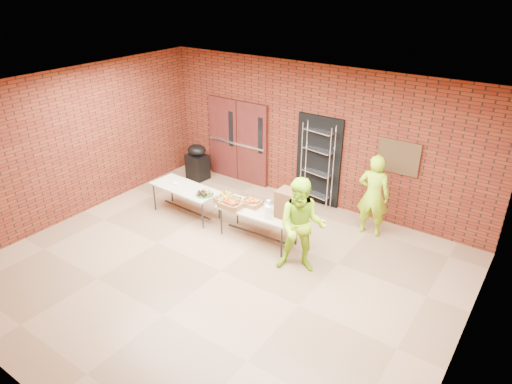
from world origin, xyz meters
TOP-DOWN VIEW (x-y plane):
  - room at (0.00, 0.00)m, footprint 8.08×7.08m
  - double_doors at (-2.20, 3.44)m, footprint 1.78×0.12m
  - dark_doorway at (0.10, 3.46)m, footprint 1.10×0.06m
  - bronze_plaque at (1.90, 3.45)m, footprint 0.85×0.04m
  - wire_rack at (0.14, 3.32)m, footprint 0.75×0.36m
  - table_left at (-1.99, 1.25)m, footprint 1.66×0.76m
  - table_right at (-0.07, 1.30)m, footprint 1.68×0.77m
  - basket_bananas at (-0.77, 1.20)m, footprint 0.45×0.35m
  - basket_oranges at (-0.30, 1.38)m, footprint 0.40×0.31m
  - basket_apples at (-0.58, 1.10)m, footprint 0.46×0.36m
  - muffin_tray at (-1.39, 1.21)m, footprint 0.38×0.38m
  - napkin_box at (-2.22, 1.22)m, footprint 0.16×0.11m
  - coffee_dispenser at (0.55, 1.41)m, footprint 0.42×0.38m
  - cup_stack_front at (0.25, 1.12)m, footprint 0.09×0.09m
  - cup_stack_mid at (0.29, 1.11)m, footprint 0.09×0.09m
  - cup_stack_back at (0.15, 1.34)m, footprint 0.09×0.09m
  - covered_grill at (-3.09, 2.87)m, footprint 0.55×0.48m
  - volunteer_woman at (1.69, 2.83)m, footprint 0.69×0.50m
  - volunteer_man at (1.14, 0.90)m, footprint 1.07×0.97m

SIDE VIEW (x-z plane):
  - covered_grill at x=-3.09m, z-range 0.00..0.94m
  - table_left at x=-1.99m, z-range 0.28..0.94m
  - table_right at x=-0.07m, z-range 0.28..0.96m
  - napkin_box at x=-2.22m, z-range 0.67..0.72m
  - muffin_tray at x=-1.39m, z-range 0.66..0.76m
  - basket_oranges at x=-0.30m, z-range 0.67..0.79m
  - basket_bananas at x=-0.77m, z-range 0.67..0.81m
  - basket_apples at x=-0.58m, z-range 0.67..0.81m
  - cup_stack_back at x=0.15m, z-range 0.68..0.94m
  - cup_stack_mid at x=0.29m, z-range 0.68..0.94m
  - cup_stack_front at x=0.25m, z-range 0.68..0.94m
  - volunteer_woman at x=1.69m, z-range 0.00..1.75m
  - volunteer_man at x=1.14m, z-range 0.00..1.80m
  - coffee_dispenser at x=0.55m, z-range 0.68..1.23m
  - wire_rack at x=0.14m, z-range 0.00..1.96m
  - dark_doorway at x=0.10m, z-range 0.00..2.10m
  - double_doors at x=-2.20m, z-range 0.00..2.10m
  - bronze_plaque at x=1.90m, z-range 1.20..1.90m
  - room at x=0.00m, z-range -0.04..3.24m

